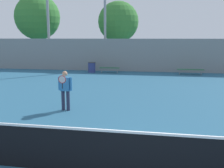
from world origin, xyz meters
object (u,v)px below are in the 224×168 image
Objects in this scene: tennis_net at (141,155)px; bench_courtside_near at (109,68)px; trash_bin at (92,67)px; light_pole_near_left at (105,6)px; tennis_player at (65,88)px; bench_adjacent_court at (190,70)px; tree_green_broad at (118,22)px; tree_green_tall at (38,17)px.

bench_courtside_near is at bearing 103.07° from tennis_net.
bench_courtside_near is 1.53m from trash_bin.
tennis_player is at bearing -84.91° from light_pole_near_left.
tree_green_broad is (-6.58, 4.90, 4.03)m from bench_adjacent_court.
light_pole_near_left is at bearing 163.31° from bench_adjacent_court.
tree_green_broad is (-3.83, 21.23, 3.91)m from tennis_net.
tennis_player is 11.77m from trash_bin.
bench_courtside_near and bench_adjacent_court have the same top height.
tennis_player is at bearing -80.52° from trash_bin.
light_pole_near_left reaches higher than tree_green_broad.
bench_adjacent_court is at bearing -36.68° from tree_green_broad.
tree_green_tall reaches higher than bench_courtside_near.
trash_bin is at bearing -107.51° from light_pole_near_left.
tree_green_tall is at bearing 177.00° from tree_green_broad.
bench_courtside_near is 5.77m from light_pole_near_left.
light_pole_near_left is at bearing 72.49° from trash_bin.
tree_green_tall reaches higher than bench_adjacent_court.
bench_courtside_near is at bearing -69.63° from light_pole_near_left.
trash_bin is at bearing -179.83° from bench_adjacent_court.
trash_bin is (-0.70, -2.23, -5.23)m from light_pole_near_left.
tennis_net is at bearing -76.03° from light_pole_near_left.
tree_green_broad is at bearing -3.00° from tree_green_tall.
light_pole_near_left is at bearing -21.51° from tree_green_tall.
bench_courtside_near is 6.55m from bench_adjacent_court.
tennis_net is 1.33× the size of light_pole_near_left.
trash_bin is (-1.94, 11.60, -0.48)m from tennis_player.
light_pole_near_left is at bearing 97.76° from tennis_player.
light_pole_near_left is 1.43× the size of tree_green_broad.
tree_green_broad reaches higher than tennis_player.
light_pole_near_left is 8.62m from tree_green_tall.
tennis_player is 0.22× the size of tree_green_tall.
tennis_net is 7.65× the size of tennis_player.
tennis_player is 11.64m from bench_courtside_near.
tree_green_tall is at bearing 143.55° from trash_bin.
bench_courtside_near is (-3.79, 16.33, -0.13)m from tennis_net.
tennis_player is at bearing -61.48° from tree_green_tall.
light_pole_near_left is 5.73m from trash_bin.
light_pole_near_left is (-4.61, 18.54, 5.14)m from tennis_net.
bench_adjacent_court is 0.32× the size of tree_green_broad.
tennis_net is 16.56m from bench_adjacent_court.
tree_green_broad is at bearing 94.21° from tennis_player.
light_pole_near_left reaches higher than trash_bin.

